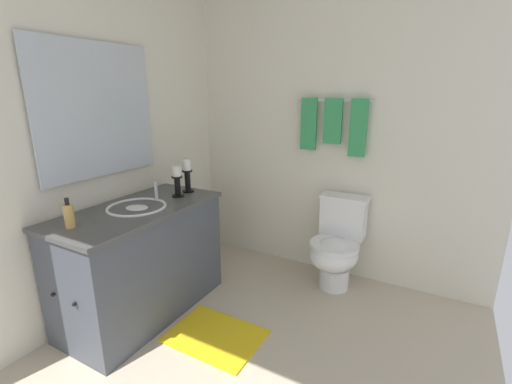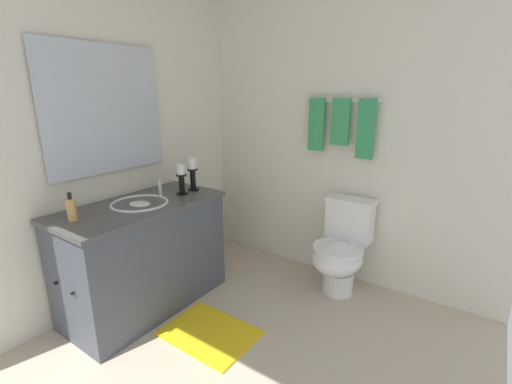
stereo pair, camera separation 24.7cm
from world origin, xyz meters
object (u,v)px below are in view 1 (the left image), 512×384
candle_holder_tall (187,175)px  towel_center (333,121)px  towel_bar (335,101)px  mirror (98,111)px  towel_near_corner (358,128)px  soap_bottle (69,216)px  toilet (337,246)px  bath_mat (215,336)px  towel_near_vanity (309,124)px  candle_holder_short (177,181)px  vanity_cabinet (142,261)px  sink_basin (137,213)px

candle_holder_tall → towel_center: (0.92, 0.73, 0.40)m
towel_bar → mirror: bearing=-135.6°
towel_center → towel_near_corner: bearing=0.0°
candle_holder_tall → soap_bottle: candle_holder_tall is taller
toilet → towel_bar: 1.17m
candle_holder_tall → towel_near_corner: 1.39m
soap_bottle → bath_mat: size_ratio=0.30×
toilet → towel_near_vanity: towel_near_vanity is taller
mirror → candle_holder_tall: bearing=55.2°
candle_holder_short → soap_bottle: (-0.12, -0.79, -0.05)m
towel_center → towel_near_corner: same height
towel_center → towel_near_corner: size_ratio=0.80×
mirror → toilet: size_ratio=1.21×
candle_holder_tall → bath_mat: bearing=-40.0°
candle_holder_short → bath_mat: size_ratio=0.39×
vanity_cabinet → towel_center: (0.97, 1.21, 0.94)m
vanity_cabinet → towel_near_corner: (1.18, 1.21, 0.89)m
sink_basin → bath_mat: size_ratio=0.67×
towel_center → towel_near_corner: 0.21m
soap_bottle → toilet: (1.18, 1.45, -0.51)m
mirror → sink_basin: bearing=0.2°
towel_near_corner → vanity_cabinet: bearing=-134.3°
vanity_cabinet → towel_bar: size_ratio=1.96×
toilet → towel_near_vanity: size_ratio=1.77×
towel_near_corner → soap_bottle: bearing=-126.7°
candle_holder_tall → candle_holder_short: 0.14m
towel_bar → candle_holder_tall: bearing=-140.9°
mirror → towel_center: size_ratio=2.52×
towel_near_vanity → towel_center: same height
sink_basin → towel_bar: bearing=51.5°
candle_holder_tall → soap_bottle: (-0.11, -0.93, -0.06)m
candle_holder_tall → soap_bottle: size_ratio=1.43×
mirror → towel_center: (1.25, 1.21, -0.11)m
vanity_cabinet → towel_center: size_ratio=3.32×
toilet → towel_center: towel_center is taller
mirror → towel_near_vanity: (1.05, 1.21, -0.14)m
sink_basin → candle_holder_short: bearing=78.7°
towel_near_corner → towel_bar: bearing=175.0°
candle_holder_short → bath_mat: (0.56, -0.34, -0.92)m
towel_center → vanity_cabinet: bearing=-128.8°
towel_bar → towel_near_vanity: (-0.20, -0.02, -0.19)m
towel_near_corner → bath_mat: (-0.55, -1.21, -1.29)m
soap_bottle → toilet: soap_bottle is taller
candle_holder_short → towel_center: bearing=43.7°
vanity_cabinet → sink_basin: (0.00, 0.00, 0.36)m
sink_basin → soap_bottle: (-0.06, -0.45, 0.11)m
vanity_cabinet → candle_holder_tall: bearing=83.7°
candle_holder_short → towel_bar: size_ratio=0.38×
towel_bar → bath_mat: bearing=-105.9°
mirror → candle_holder_short: bearing=44.6°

